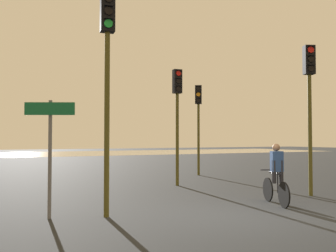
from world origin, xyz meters
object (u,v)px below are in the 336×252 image
at_px(traffic_light_center, 177,105).
at_px(traffic_light_near_right, 310,91).
at_px(cyclist, 276,174).
at_px(traffic_light_near_left, 107,62).
at_px(direction_sign_post, 50,141).
at_px(traffic_light_far_right, 198,113).

bearing_deg(traffic_light_center, traffic_light_near_right, 126.75).
xyz_separation_m(traffic_light_near_right, cyclist, (-2.05, -0.74, -2.40)).
xyz_separation_m(traffic_light_near_left, traffic_light_near_right, (6.55, 0.23, -0.27)).
distance_m(traffic_light_center, direction_sign_post, 6.68).
bearing_deg(cyclist, traffic_light_near_left, -167.11).
bearing_deg(cyclist, traffic_light_center, 114.60).
bearing_deg(traffic_light_near_left, traffic_light_center, -125.59).
distance_m(direction_sign_post, cyclist, 5.81).
distance_m(traffic_light_far_right, direction_sign_post, 10.76).
bearing_deg(traffic_light_far_right, direction_sign_post, 72.69).
height_order(traffic_light_near_left, traffic_light_near_right, traffic_light_near_left).
distance_m(traffic_light_far_right, traffic_light_near_right, 7.19).
bearing_deg(traffic_light_near_left, traffic_light_far_right, -124.99).
height_order(traffic_light_far_right, traffic_light_near_left, traffic_light_near_left).
xyz_separation_m(traffic_light_near_right, traffic_light_center, (-2.49, 4.06, -0.18)).
relative_size(traffic_light_near_left, direction_sign_post, 1.95).
distance_m(traffic_light_near_left, traffic_light_near_right, 6.56).
distance_m(traffic_light_near_left, direction_sign_post, 2.18).
distance_m(traffic_light_center, cyclist, 5.31).
bearing_deg(traffic_light_far_right, traffic_light_near_left, 78.71).
bearing_deg(traffic_light_near_right, traffic_light_near_left, 24.23).
relative_size(direction_sign_post, cyclist, 1.60).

